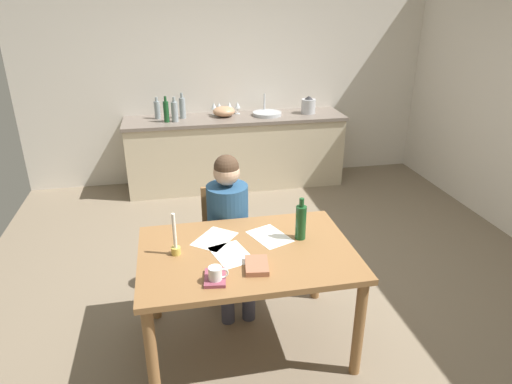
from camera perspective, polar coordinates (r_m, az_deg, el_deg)
name	(u,v)px	position (r m, az deg, el deg)	size (l,w,h in m)	color
ground_plane	(277,282)	(3.99, 2.69, -11.35)	(5.20, 5.20, 0.04)	#7A6B56
wall_back	(230,79)	(5.91, -3.27, 14.09)	(5.20, 0.12, 2.60)	silver
kitchen_counter	(236,151)	(5.77, -2.56, 5.18)	(2.72, 0.64, 0.90)	beige
dining_table	(247,264)	(2.99, -1.14, -9.08)	(1.39, 0.94, 0.75)	olive
chair_at_table	(227,235)	(3.68, -3.73, -5.44)	(0.41, 0.41, 0.87)	olive
person_seated	(229,222)	(3.46, -3.41, -3.79)	(0.33, 0.60, 1.19)	navy
coffee_mug	(216,275)	(2.63, -5.11, -10.39)	(0.12, 0.08, 0.10)	white
candlestick	(175,243)	(2.91, -10.19, -6.38)	(0.06, 0.06, 0.29)	gold
book_magazine	(215,278)	(2.67, -5.20, -10.79)	(0.12, 0.18, 0.02)	#8D3F52
book_cookery	(257,266)	(2.76, 0.10, -9.30)	(0.14, 0.20, 0.03)	#A4664A
paper_letter	(231,254)	(2.90, -3.15, -7.87)	(0.21, 0.30, 0.00)	white
paper_bill	(270,236)	(3.10, 1.75, -5.64)	(0.21, 0.30, 0.00)	white
paper_envelope	(215,239)	(3.08, -5.26, -5.94)	(0.21, 0.30, 0.00)	white
wine_bottle_on_table	(300,222)	(3.04, 5.63, -3.77)	(0.07, 0.07, 0.30)	#194C23
sink_unit	(267,113)	(5.72, 1.40, 9.93)	(0.36, 0.36, 0.24)	#B2B7BC
bottle_oil	(157,110)	(5.65, -12.41, 10.17)	(0.07, 0.07, 0.26)	#8C999E
bottle_vinegar	(166,111)	(5.46, -11.32, 10.01)	(0.06, 0.06, 0.31)	#194C23
bottle_wine_red	(175,111)	(5.47, -10.27, 10.04)	(0.08, 0.08, 0.29)	#8C999E
bottle_sauce	(182,108)	(5.62, -9.31, 10.52)	(0.07, 0.07, 0.31)	#8C999E
mixing_bowl	(224,111)	(5.66, -4.10, 10.16)	(0.27, 0.27, 0.12)	tan
stovetop_kettle	(308,106)	(5.83, 6.66, 10.82)	(0.18, 0.18, 0.22)	#B7BABF
wine_glass_near_sink	(238,105)	(5.77, -2.36, 10.93)	(0.07, 0.07, 0.15)	silver
wine_glass_by_kettle	(229,106)	(5.76, -3.39, 10.87)	(0.07, 0.07, 0.15)	silver
wine_glass_back_left	(219,106)	(5.74, -4.71, 10.80)	(0.07, 0.07, 0.15)	silver
wine_glass_back_right	(214,106)	(5.73, -5.37, 10.76)	(0.07, 0.07, 0.15)	silver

